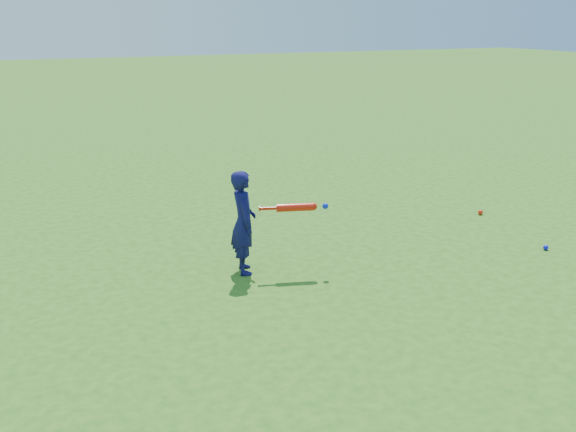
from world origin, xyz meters
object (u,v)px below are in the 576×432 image
at_px(child, 243,222).
at_px(ground_ball_blue, 546,248).
at_px(bat_swing, 298,207).
at_px(ground_ball_red, 480,212).

relative_size(child, ground_ball_blue, 18.11).
height_order(child, bat_swing, child).
relative_size(ground_ball_red, ground_ball_blue, 1.10).
bearing_deg(child, ground_ball_red, -69.54).
distance_m(ground_ball_red, ground_ball_blue, 1.52).
height_order(ground_ball_red, ground_ball_blue, ground_ball_red).
height_order(ground_ball_blue, bat_swing, bat_swing).
relative_size(child, bat_swing, 1.55).
xyz_separation_m(child, ground_ball_blue, (3.65, -0.90, -0.55)).
xyz_separation_m(ground_ball_blue, bat_swing, (-3.08, 0.68, 0.72)).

